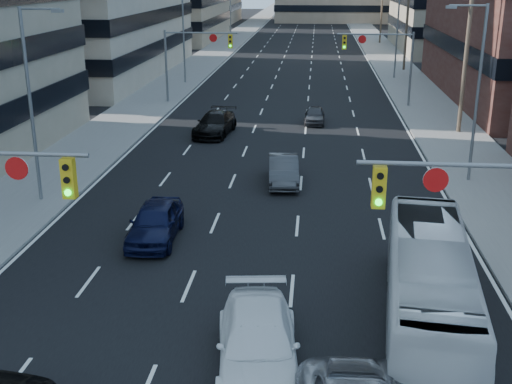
{
  "coord_description": "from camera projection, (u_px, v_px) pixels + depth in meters",
  "views": [
    {
      "loc": [
        2.4,
        -7.8,
        10.33
      ],
      "look_at": [
        0.19,
        15.96,
        2.2
      ],
      "focal_mm": 45.0,
      "sensor_mm": 36.0,
      "label": 1
    }
  ],
  "objects": [
    {
      "name": "sedan_black_far",
      "position": [
        215.0,
        124.0,
        43.23
      ],
      "size": [
        2.68,
        5.43,
        1.52
      ],
      "primitive_type": "imported",
      "rotation": [
        0.0,
        0.0,
        -0.11
      ],
      "color": "black",
      "rests_on": "ground"
    },
    {
      "name": "sedan_grey_right",
      "position": [
        315.0,
        115.0,
        46.62
      ],
      "size": [
        1.5,
        3.61,
        1.22
      ],
      "primitive_type": "imported",
      "rotation": [
        0.0,
        0.0,
        -0.02
      ],
      "color": "#3A393C",
      "rests_on": "ground"
    },
    {
      "name": "sidewalk_right",
      "position": [
        361.0,
        26.0,
        132.39
      ],
      "size": [
        5.0,
        300.0,
        0.15
      ],
      "primitive_type": "cube",
      "color": "slate",
      "rests_on": "ground"
    },
    {
      "name": "utility_pole_midblock",
      "position": [
        407.0,
        18.0,
        70.17
      ],
      "size": [
        2.2,
        0.28,
        11.0
      ],
      "color": "#4C3D2D",
      "rests_on": "ground"
    },
    {
      "name": "streetlight_left_far",
      "position": [
        232.0,
        12.0,
        95.0
      ],
      "size": [
        2.03,
        0.22,
        9.0
      ],
      "color": "slate",
      "rests_on": "ground"
    },
    {
      "name": "transit_bus",
      "position": [
        429.0,
        286.0,
        19.36
      ],
      "size": [
        3.45,
        10.31,
        2.82
      ],
      "primitive_type": "imported",
      "rotation": [
        0.0,
        0.0,
        -0.11
      ],
      "color": "silver",
      "rests_on": "ground"
    },
    {
      "name": "road_surface",
      "position": [
        306.0,
        26.0,
        133.42
      ],
      "size": [
        18.0,
        300.0,
        0.02
      ],
      "primitive_type": "cube",
      "color": "black",
      "rests_on": "ground"
    },
    {
      "name": "sedan_grey_center",
      "position": [
        284.0,
        170.0,
        33.12
      ],
      "size": [
        1.82,
        4.42,
        1.42
      ],
      "primitive_type": "imported",
      "rotation": [
        0.0,
        0.0,
        0.07
      ],
      "color": "#363639",
      "rests_on": "ground"
    },
    {
      "name": "signal_far_left",
      "position": [
        193.0,
        51.0,
        52.59
      ],
      "size": [
        6.09,
        0.33,
        6.0
      ],
      "color": "slate",
      "rests_on": "ground"
    },
    {
      "name": "signal_near_right",
      "position": [
        510.0,
        222.0,
        16.38
      ],
      "size": [
        6.59,
        0.33,
        6.0
      ],
      "color": "slate",
      "rests_on": "ground"
    },
    {
      "name": "sidewalk_left",
      "position": [
        251.0,
        26.0,
        134.41
      ],
      "size": [
        5.0,
        300.0,
        0.15
      ],
      "primitive_type": "cube",
      "color": "slate",
      "rests_on": "ground"
    },
    {
      "name": "streetlight_right_far",
      "position": [
        396.0,
        29.0,
        64.91
      ],
      "size": [
        2.03,
        0.22,
        9.0
      ],
      "color": "slate",
      "rests_on": "ground"
    },
    {
      "name": "utility_pole_block",
      "position": [
        467.0,
        47.0,
        41.89
      ],
      "size": [
        2.2,
        0.28,
        11.0
      ],
      "color": "#4C3D2D",
      "rests_on": "ground"
    },
    {
      "name": "streetlight_left_mid",
      "position": [
        185.0,
        32.0,
        62.01
      ],
      "size": [
        2.03,
        0.22,
        9.0
      ],
      "color": "slate",
      "rests_on": "ground"
    },
    {
      "name": "streetlight_right_near",
      "position": [
        475.0,
        86.0,
        31.92
      ],
      "size": [
        2.03,
        0.22,
        9.0
      ],
      "color": "slate",
      "rests_on": "ground"
    },
    {
      "name": "signal_far_right",
      "position": [
        383.0,
        54.0,
        51.25
      ],
      "size": [
        6.09,
        0.33,
        6.0
      ],
      "color": "slate",
      "rests_on": "ground"
    },
    {
      "name": "streetlight_left_near",
      "position": [
        33.0,
        97.0,
        29.02
      ],
      "size": [
        2.03,
        0.22,
        9.0
      ],
      "color": "slate",
      "rests_on": "ground"
    },
    {
      "name": "white_van",
      "position": [
        258.0,
        344.0,
        17.43
      ],
      "size": [
        2.81,
        5.65,
        1.58
      ],
      "primitive_type": "imported",
      "rotation": [
        0.0,
        0.0,
        0.11
      ],
      "color": "white",
      "rests_on": "ground"
    },
    {
      "name": "utility_pole_distant",
      "position": [
        382.0,
        5.0,
        98.45
      ],
      "size": [
        2.2,
        0.28,
        11.0
      ],
      "color": "#4C3D2D",
      "rests_on": "ground"
    },
    {
      "name": "sedan_blue",
      "position": [
        155.0,
        222.0,
        26.05
      ],
      "size": [
        1.96,
        4.6,
        1.55
      ],
      "primitive_type": "imported",
      "rotation": [
        0.0,
        0.0,
        0.03
      ],
      "color": "black",
      "rests_on": "ground"
    }
  ]
}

